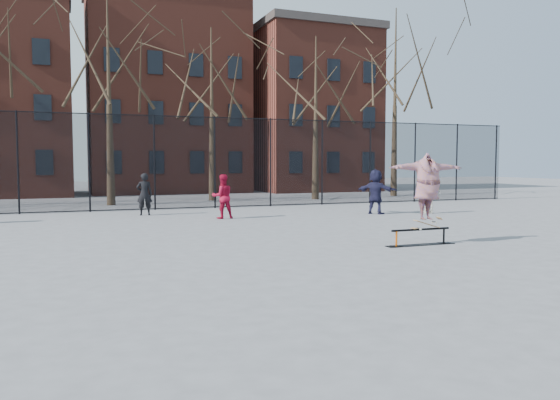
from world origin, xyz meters
name	(u,v)px	position (x,y,z in m)	size (l,w,h in m)	color
ground	(315,258)	(0.00, 0.00, 0.00)	(100.00, 100.00, 0.00)	slate
skate_rail	(421,239)	(3.17, 0.73, 0.16)	(1.86, 0.28, 0.41)	black
skateboard	(427,226)	(3.34, 0.73, 0.45)	(0.74, 0.18, 0.09)	#915F3A
skater	(427,191)	(3.34, 0.73, 1.31)	(2.00, 0.54, 1.63)	#6F3B94
bystander_black	(144,194)	(-2.12, 10.80, 0.80)	(0.59, 0.38, 1.61)	black
bystander_red	(222,196)	(0.32, 8.54, 0.79)	(0.77, 0.60, 1.58)	maroon
bystander_white	(429,193)	(8.40, 7.48, 0.81)	(0.95, 0.39, 1.62)	silver
bystander_navy	(376,192)	(6.36, 8.08, 0.87)	(1.61, 0.51, 1.74)	#1B1B36
fence	(187,161)	(-0.01, 13.00, 2.05)	(34.03, 0.07, 4.00)	black
tree_row	(164,53)	(-0.25, 17.15, 7.36)	(33.66, 7.46, 10.67)	black
rowhouses	(157,100)	(0.72, 26.00, 6.06)	(29.00, 7.00, 13.00)	#5C281E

